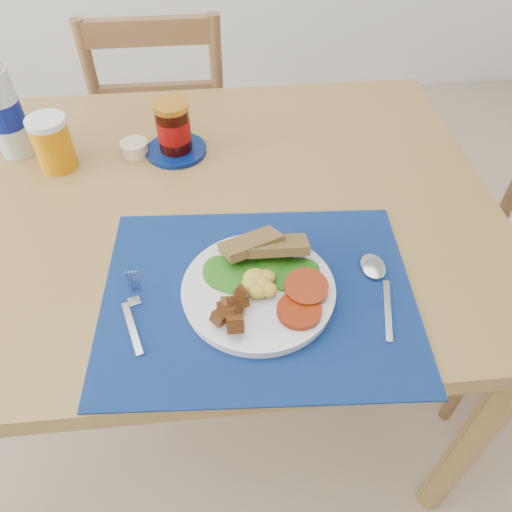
{
  "coord_description": "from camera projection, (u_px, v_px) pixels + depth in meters",
  "views": [
    {
      "loc": [
        0.14,
        -0.58,
        1.4
      ],
      "look_at": [
        0.2,
        -0.02,
        0.8
      ],
      "focal_mm": 35.0,
      "sensor_mm": 36.0,
      "label": 1
    }
  ],
  "objects": [
    {
      "name": "spoon",
      "position": [
        377.0,
        280.0,
        0.85
      ],
      "size": [
        0.04,
        0.19,
        0.01
      ],
      "rotation": [
        0.0,
        0.0,
        -0.24
      ],
      "color": "#B2B5BA",
      "rests_on": "placemat"
    },
    {
      "name": "jam_on_saucer",
      "position": [
        174.0,
        131.0,
        1.08
      ],
      "size": [
        0.13,
        0.13,
        0.12
      ],
      "color": "#051856",
      "rests_on": "table"
    },
    {
      "name": "water_bottle",
      "position": [
        1.0,
        106.0,
        1.04
      ],
      "size": [
        0.08,
        0.08,
        0.26
      ],
      "color": "#ADBFCC",
      "rests_on": "table"
    },
    {
      "name": "breakfast_plate",
      "position": [
        256.0,
        289.0,
        0.82
      ],
      "size": [
        0.25,
        0.25,
        0.06
      ],
      "rotation": [
        0.0,
        0.0,
        0.23
      ],
      "color": "silver",
      "rests_on": "placemat"
    },
    {
      "name": "fork",
      "position": [
        134.0,
        311.0,
        0.81
      ],
      "size": [
        0.04,
        0.15,
        0.0
      ],
      "rotation": [
        0.0,
        0.0,
        0.3
      ],
      "color": "#B2B5BA",
      "rests_on": "placemat"
    },
    {
      "name": "table",
      "position": [
        153.0,
        232.0,
        1.06
      ],
      "size": [
        1.4,
        0.9,
        0.75
      ],
      "color": "brown",
      "rests_on": "ground"
    },
    {
      "name": "placemat",
      "position": [
        258.0,
        295.0,
        0.84
      ],
      "size": [
        0.54,
        0.44,
        0.0
      ],
      "primitive_type": "cube",
      "rotation": [
        0.0,
        0.0,
        -0.06
      ],
      "color": "black",
      "rests_on": "table"
    },
    {
      "name": "ramekin",
      "position": [
        135.0,
        148.0,
        1.1
      ],
      "size": [
        0.06,
        0.06,
        0.03
      ],
      "primitive_type": "cylinder",
      "color": "beige",
      "rests_on": "table"
    },
    {
      "name": "juice_glass",
      "position": [
        53.0,
        145.0,
        1.04
      ],
      "size": [
        0.08,
        0.08,
        0.11
      ],
      "primitive_type": "cylinder",
      "color": "orange",
      "rests_on": "table"
    },
    {
      "name": "ground",
      "position": [
        186.0,
        451.0,
        1.41
      ],
      "size": [
        4.0,
        4.0,
        0.0
      ],
      "primitive_type": "plane",
      "color": "tan",
      "rests_on": "ground"
    },
    {
      "name": "chair_far",
      "position": [
        164.0,
        114.0,
        1.59
      ],
      "size": [
        0.41,
        0.39,
        1.09
      ],
      "rotation": [
        0.0,
        0.0,
        3.14
      ],
      "color": "brown",
      "rests_on": "ground"
    }
  ]
}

